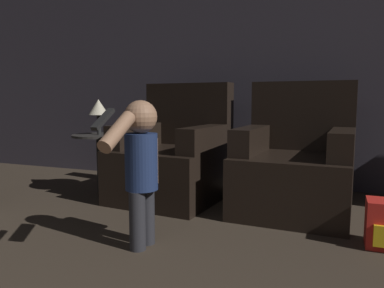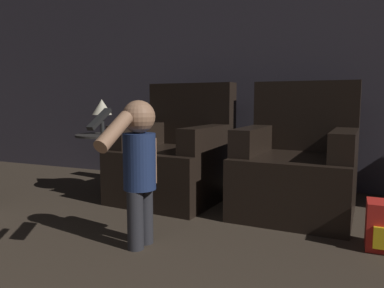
# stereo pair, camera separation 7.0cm
# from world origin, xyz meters

# --- Properties ---
(wall_back) EXTENTS (8.40, 0.05, 2.60)m
(wall_back) POSITION_xyz_m (0.00, 4.50, 1.30)
(wall_back) COLOR #3D3842
(wall_back) RESTS_ON ground_plane
(armchair_left) EXTENTS (0.90, 0.94, 1.00)m
(armchair_left) POSITION_xyz_m (-0.37, 3.67, 0.34)
(armchair_left) COLOR black
(armchair_left) RESTS_ON ground_plane
(armchair_right) EXTENTS (0.86, 0.91, 1.00)m
(armchair_right) POSITION_xyz_m (0.66, 3.67, 0.34)
(armchair_right) COLOR black
(armchair_right) RESTS_ON ground_plane
(person_toddler) EXTENTS (0.19, 0.58, 0.85)m
(person_toddler) POSITION_xyz_m (-0.08, 2.59, 0.50)
(person_toddler) COLOR #28282D
(person_toddler) RESTS_ON ground_plane
(side_table) EXTENTS (0.49, 0.49, 0.54)m
(side_table) POSITION_xyz_m (-1.08, 3.61, 0.45)
(side_table) COLOR black
(side_table) RESTS_ON ground_plane
(lamp) EXTENTS (0.18, 0.18, 0.32)m
(lamp) POSITION_xyz_m (-1.08, 3.61, 0.78)
(lamp) COLOR #262626
(lamp) RESTS_ON side_table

